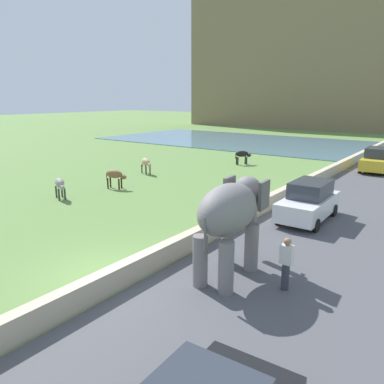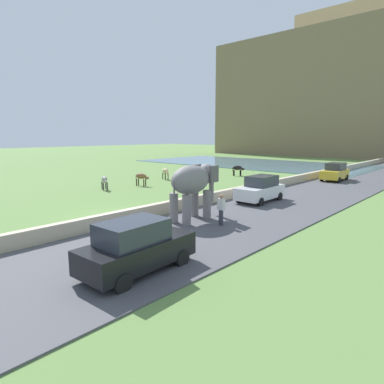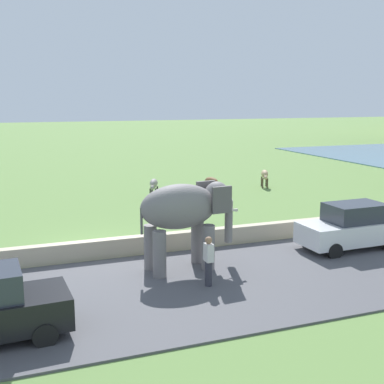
% 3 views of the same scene
% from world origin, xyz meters
% --- Properties ---
extents(ground_plane, '(220.00, 220.00, 0.00)m').
position_xyz_m(ground_plane, '(0.00, 0.00, 0.00)').
color(ground_plane, '#608442').
extents(barrier_wall, '(0.40, 110.00, 0.72)m').
position_xyz_m(barrier_wall, '(1.20, 18.00, 0.36)').
color(barrier_wall, beige).
rests_on(barrier_wall, ground).
extents(lake, '(36.00, 18.00, 0.08)m').
position_xyz_m(lake, '(-14.00, 35.16, 0.04)').
color(lake, slate).
rests_on(lake, ground).
extents(hill_distant, '(64.00, 28.00, 25.76)m').
position_xyz_m(hill_distant, '(-6.00, 70.16, 12.88)').
color(hill_distant, '#7F6B4C').
rests_on(hill_distant, ground).
extents(elephant, '(1.61, 3.52, 2.99)m').
position_xyz_m(elephant, '(3.41, 2.28, 2.04)').
color(elephant, slate).
rests_on(elephant, ground).
extents(person_beside_elephant, '(0.36, 0.22, 1.63)m').
position_xyz_m(person_beside_elephant, '(5.17, 2.40, 0.87)').
color(person_beside_elephant, '#33333D').
rests_on(person_beside_elephant, ground).
extents(car_yellow, '(1.94, 4.07, 1.80)m').
position_xyz_m(car_yellow, '(3.42, 23.26, 0.90)').
color(car_yellow, gold).
rests_on(car_yellow, ground).
extents(car_white, '(1.85, 4.03, 1.80)m').
position_xyz_m(car_white, '(3.42, 9.09, 0.90)').
color(car_white, white).
rests_on(car_white, ground).
extents(cow_grey, '(1.40, 0.87, 1.15)m').
position_xyz_m(cow_grey, '(-8.81, 4.73, 0.84)').
color(cow_grey, gray).
rests_on(cow_grey, ground).
extents(cow_tan, '(1.40, 0.86, 1.15)m').
position_xyz_m(cow_tan, '(-9.79, 12.59, 0.84)').
color(cow_tan, tan).
rests_on(cow_tan, ground).
extents(cow_brown, '(1.42, 0.75, 1.15)m').
position_xyz_m(cow_brown, '(-8.21, 8.17, 0.84)').
color(cow_brown, brown).
rests_on(cow_brown, ground).
extents(cow_black, '(1.13, 1.29, 1.15)m').
position_xyz_m(cow_black, '(-6.13, 20.21, 0.84)').
color(cow_black, black).
rests_on(cow_black, ground).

